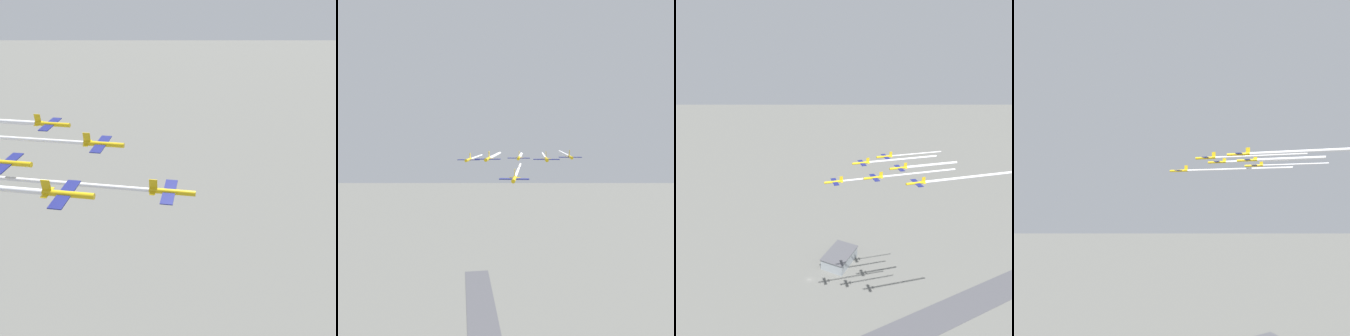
# 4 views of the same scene
# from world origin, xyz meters

# --- Properties ---
(jet_0) EXTENTS (8.22, 8.32, 3.14)m
(jet_0) POSITION_xyz_m (-59.53, -57.76, 128.17)
(jet_0) COLOR gold
(jet_1) EXTENTS (8.22, 8.32, 3.14)m
(jet_1) POSITION_xyz_m (-56.00, -77.03, 132.79)
(jet_1) COLOR gold
(jet_2) EXTENTS (8.22, 8.32, 3.14)m
(jet_2) POSITION_xyz_m (-40.98, -64.03, 132.78)
(jet_2) COLOR gold
(jet_3) EXTENTS (8.22, 8.32, 3.14)m
(jet_3) POSITION_xyz_m (-52.47, -96.29, 132.53)
(jet_3) COLOR gold
(jet_4) EXTENTS (8.22, 8.32, 3.14)m
(jet_4) POSITION_xyz_m (-37.44, -83.30, 132.09)
(jet_4) COLOR gold
(jet_5) EXTENTS (8.22, 8.32, 3.14)m
(jet_5) POSITION_xyz_m (-22.42, -70.31, 131.32)
(jet_5) COLOR gold
(smoke_trail_0) EXTENTS (32.73, 37.64, 0.90)m
(smoke_trail_0) POSITION_xyz_m (-40.70, -79.53, 128.13)
(smoke_trail_0) COLOR white
(smoke_trail_1) EXTENTS (25.71, 29.53, 0.90)m
(smoke_trail_1) POSITION_xyz_m (-40.68, -94.74, 132.75)
(smoke_trail_1) COLOR white
(smoke_trail_2) EXTENTS (26.25, 30.12, 1.06)m
(smoke_trail_2) POSITION_xyz_m (-25.44, -81.99, 132.73)
(smoke_trail_2) COLOR white
(smoke_trail_3) EXTENTS (31.56, 36.22, 1.23)m
(smoke_trail_3) POSITION_xyz_m (-34.34, -117.25, 132.48)
(smoke_trail_3) COLOR white
(smoke_trail_4) EXTENTS (19.68, 22.46, 1.32)m
(smoke_trail_4) POSITION_xyz_m (-25.29, -97.35, 132.05)
(smoke_trail_4) COLOR white
(smoke_trail_5) EXTENTS (20.70, 23.78, 0.72)m
(smoke_trail_5) POSITION_xyz_m (-9.53, -85.21, 131.27)
(smoke_trail_5) COLOR white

